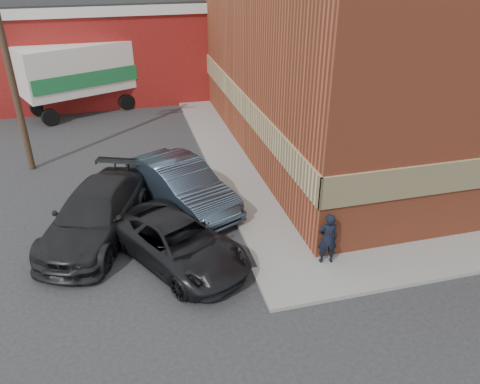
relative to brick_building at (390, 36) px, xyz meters
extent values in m
plane|color=#28282B|center=(-8.50, -9.00, -4.68)|extent=(90.00, 90.00, 0.00)
cube|color=#A9482B|center=(0.00, 0.00, -0.18)|extent=(14.00, 18.00, 9.00)
cube|color=#D6BC84|center=(-7.04, 0.00, -2.38)|extent=(0.08, 18.16, 1.00)
cube|color=gray|center=(-7.90, 0.00, -4.62)|extent=(1.80, 18.00, 0.12)
cube|color=maroon|center=(-14.50, 11.00, -2.18)|extent=(16.00, 8.00, 5.00)
cube|color=silver|center=(-14.50, 11.00, 0.57)|extent=(16.30, 8.30, 0.50)
cylinder|color=#4A3325|center=(-16.00, 0.00, -0.18)|extent=(0.26, 0.26, 9.00)
imported|color=black|center=(-6.79, -9.25, -3.76)|extent=(0.64, 0.47, 1.61)
imported|color=#314052|center=(-10.36, -4.73, -3.84)|extent=(3.76, 5.42, 1.69)
imported|color=black|center=(-10.93, -7.98, -4.01)|extent=(4.29, 5.29, 1.34)
imported|color=black|center=(-13.26, -5.93, -3.88)|extent=(4.17, 5.95, 1.60)
cube|color=white|center=(-14.09, 7.00, -2.21)|extent=(6.26, 4.43, 2.52)
cube|color=#207942|center=(-13.63, 5.93, -2.60)|extent=(5.18, 2.23, 0.78)
cube|color=white|center=(-10.61, 8.49, -3.62)|extent=(2.44, 2.65, 2.13)
cylinder|color=black|center=(-15.67, 5.27, -4.25)|extent=(0.92, 0.61, 0.87)
cylinder|color=black|center=(-16.43, 7.06, -4.25)|extent=(0.92, 0.61, 0.87)
cylinder|color=black|center=(-11.75, 6.95, -4.25)|extent=(0.92, 0.61, 0.87)
cylinder|color=black|center=(-12.51, 8.73, -4.25)|extent=(0.92, 0.61, 0.87)
cylinder|color=black|center=(-10.23, 7.60, -4.25)|extent=(0.92, 0.61, 0.87)
cylinder|color=black|center=(-10.99, 9.38, -4.25)|extent=(0.92, 0.61, 0.87)
camera|label=1|loc=(-12.05, -19.40, 3.77)|focal=35.00mm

